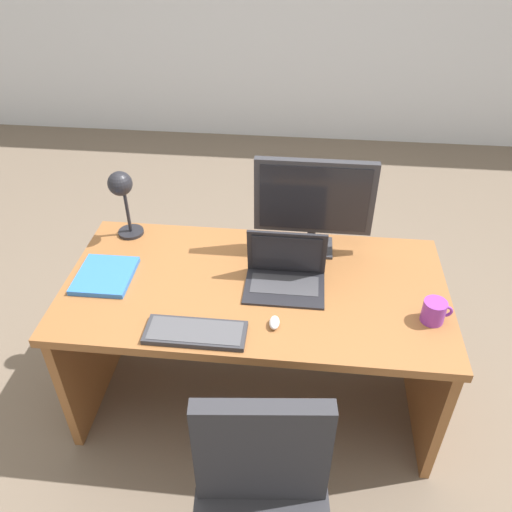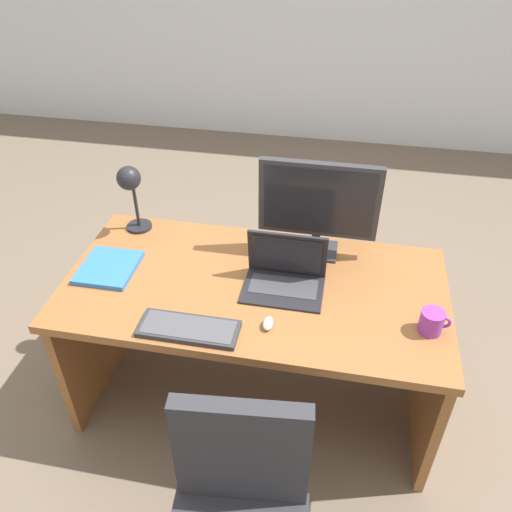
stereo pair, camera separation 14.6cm
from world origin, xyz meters
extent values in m
plane|color=#6B5B4C|center=(0.00, 1.50, 0.00)|extent=(12.00, 12.00, 0.00)
cube|color=brown|center=(0.00, 0.00, 0.72)|extent=(1.61, 0.82, 0.04)
cube|color=brown|center=(-0.78, 0.00, 0.35)|extent=(0.04, 0.72, 0.70)
cube|color=brown|center=(0.78, 0.00, 0.35)|extent=(0.04, 0.72, 0.70)
cube|color=brown|center=(0.00, 0.31, 0.39)|extent=(1.41, 0.02, 0.49)
cube|color=#2D2D33|center=(0.23, 0.29, 0.75)|extent=(0.20, 0.16, 0.01)
cube|color=#2D2D33|center=(0.23, 0.30, 0.80)|extent=(0.04, 0.02, 0.09)
cube|color=#2D2D33|center=(0.23, 0.29, 1.01)|extent=(0.52, 0.04, 0.34)
cube|color=black|center=(0.23, 0.27, 1.01)|extent=(0.47, 0.00, 0.30)
cube|color=black|center=(0.12, -0.02, 0.75)|extent=(0.33, 0.23, 0.01)
cube|color=#38383D|center=(0.12, 0.00, 0.75)|extent=(0.28, 0.13, 0.00)
cube|color=black|center=(0.12, 0.08, 0.86)|extent=(0.33, 0.04, 0.22)
cube|color=black|center=(0.12, 0.07, 0.86)|extent=(0.29, 0.03, 0.18)
cube|color=#2D2D33|center=(-0.19, -0.31, 0.75)|extent=(0.38, 0.14, 0.02)
cube|color=#47474C|center=(-0.19, -0.31, 0.76)|extent=(0.35, 0.12, 0.00)
ellipsoid|color=silver|center=(0.10, -0.23, 0.76)|extent=(0.04, 0.07, 0.03)
cylinder|color=black|center=(-0.63, 0.32, 0.75)|extent=(0.12, 0.12, 0.01)
cylinder|color=black|center=(-0.63, 0.32, 0.87)|extent=(0.02, 0.02, 0.23)
sphere|color=black|center=(-0.63, 0.29, 1.03)|extent=(0.11, 0.11, 0.11)
cube|color=blue|center=(-0.64, -0.02, 0.75)|extent=(0.23, 0.26, 0.02)
cylinder|color=purple|center=(0.70, -0.14, 0.79)|extent=(0.09, 0.09, 0.09)
torus|color=purple|center=(0.75, -0.14, 0.79)|extent=(0.05, 0.01, 0.05)
cube|color=#2D2D33|center=(0.10, -0.72, 0.66)|extent=(0.44, 0.10, 0.47)
camera|label=1|loc=(0.18, -1.66, 2.15)|focal=36.47mm
camera|label=2|loc=(0.32, -1.64, 2.15)|focal=36.47mm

